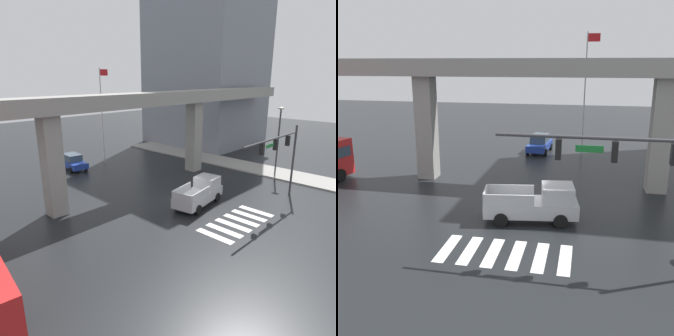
# 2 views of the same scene
# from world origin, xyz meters

# --- Properties ---
(ground_plane) EXTENTS (120.00, 120.00, 0.00)m
(ground_plane) POSITION_xyz_m (0.00, 0.00, 0.00)
(ground_plane) COLOR black
(crosswalk_stripes) EXTENTS (6.05, 2.80, 0.01)m
(crosswalk_stripes) POSITION_xyz_m (-0.00, -5.46, 0.01)
(crosswalk_stripes) COLOR silver
(crosswalk_stripes) RESTS_ON ground
(elevated_overpass) EXTENTS (48.40, 2.35, 8.75)m
(elevated_overpass) POSITION_xyz_m (0.00, 5.32, 7.46)
(elevated_overpass) COLOR gray
(elevated_overpass) RESTS_ON ground
(pickup_truck) EXTENTS (5.32, 2.64, 2.08)m
(pickup_truck) POSITION_xyz_m (0.90, -1.35, 0.99)
(pickup_truck) COLOR #A8AAAF
(pickup_truck) RESTS_ON ground
(sedan_blue) EXTENTS (2.29, 4.46, 1.72)m
(sedan_blue) POSITION_xyz_m (-0.94, 15.51, 0.85)
(sedan_blue) COLOR #1E3899
(sedan_blue) RESTS_ON ground
(traffic_signal_mast) EXTENTS (8.69, 0.32, 6.20)m
(traffic_signal_mast) POSITION_xyz_m (5.62, -5.74, 4.55)
(traffic_signal_mast) COLOR #38383D
(traffic_signal_mast) RESTS_ON ground
(flagpole) EXTENTS (1.16, 0.12, 11.10)m
(flagpole) POSITION_xyz_m (3.19, 15.11, 6.36)
(flagpole) COLOR silver
(flagpole) RESTS_ON ground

